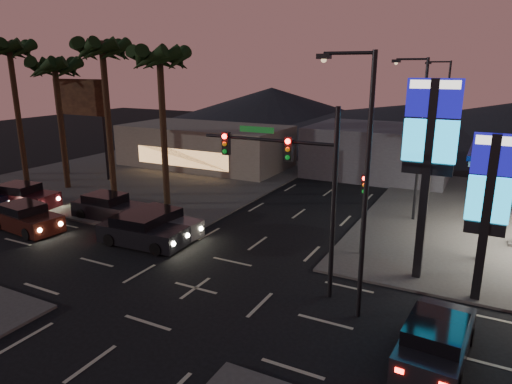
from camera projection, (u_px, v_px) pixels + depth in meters
The scene contains 24 objects.
ground at pixel (196, 288), 20.14m from camera, with size 140.00×140.00×0.00m, color black.
corner_lot_nw at pixel (150, 175), 40.94m from camera, with size 24.00×24.00×0.12m, color #47443F.
pylon_sign_tall at pixel (430, 141), 19.39m from camera, with size 2.20×0.35×9.00m.
pylon_sign_short at pixel (489, 193), 17.88m from camera, with size 1.60×0.35×7.00m.
traffic_signal_mast at pixel (294, 173), 18.80m from camera, with size 6.10×0.39×8.00m.
pedestal_signal at pixel (364, 201), 22.90m from camera, with size 0.32×0.39×4.30m.
streetlight_near at pixel (361, 174), 16.47m from camera, with size 2.14×0.25×10.00m.
streetlight_mid at pixel (418, 131), 27.60m from camera, with size 2.14×0.25×10.00m.
streetlight_far at pixel (443, 112), 39.59m from camera, with size 2.14×0.25×10.00m.
palm_a at pixel (160, 67), 29.80m from camera, with size 4.41×4.41×10.86m.
palm_b at pixel (103, 59), 31.88m from camera, with size 4.41×4.41×11.46m.
palm_c at pixel (55, 75), 34.39m from camera, with size 4.41×4.41×10.26m.
palm_d at pixel (10, 58), 36.28m from camera, with size 4.41×4.41×11.66m.
billboard at pixel (81, 105), 38.72m from camera, with size 6.00×0.30×8.50m.
building_far_west at pixel (206, 146), 44.68m from camera, with size 16.00×8.00×4.00m, color #726B5B.
building_far_mid at pixel (379, 151), 40.93m from camera, with size 12.00×9.00×4.40m, color #4C4C51.
hill_left at pixel (272, 105), 81.83m from camera, with size 40.00×40.00×6.00m, color black.
hill_center at pixel (416, 117), 70.98m from camera, with size 60.00×60.00×4.00m, color black.
car_lane_a_front at pixel (142, 231), 24.96m from camera, with size 5.09×2.33×1.63m.
car_lane_a_mid at pixel (26, 218), 27.21m from camera, with size 5.04×2.50×1.59m.
car_lane_b_front at pixel (161, 223), 26.38m from camera, with size 4.95×2.37×1.57m.
car_lane_b_mid at pixel (109, 207), 29.30m from camera, with size 4.97×2.20×1.60m.
car_lane_b_rear at pixel (23, 197), 31.68m from camera, with size 5.20×2.58×1.64m.
suv_station at pixel (436, 341), 15.03m from camera, with size 2.24×4.69×1.52m.
Camera 1 is at (10.81, -15.02, 9.41)m, focal length 32.00 mm.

